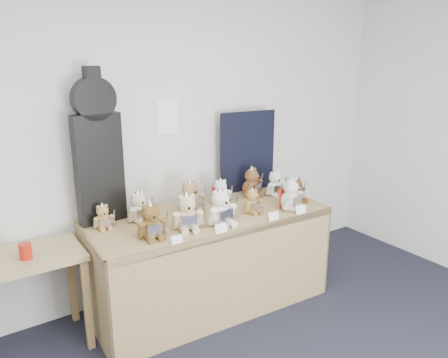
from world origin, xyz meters
TOP-DOWN VIEW (x-y plane):
  - room_shell at (0.56, 2.49)m, footprint 6.00×6.00m
  - display_table at (0.65, 1.93)m, footprint 2.02×0.93m
  - side_table at (-0.80, 2.20)m, footprint 0.91×0.52m
  - guitar_case at (-0.11, 2.34)m, footprint 0.37×0.13m
  - navy_board at (1.31, 2.35)m, footprint 0.57×0.09m
  - red_cup at (-0.73, 2.14)m, footprint 0.08×0.08m
  - teddy_front_far_left at (0.07, 1.83)m, footprint 0.24×0.20m
  - teddy_front_left at (0.35, 1.83)m, footprint 0.26×0.24m
  - teddy_front_centre at (0.62, 1.77)m, footprint 0.27×0.22m
  - teddy_front_right at (0.98, 1.83)m, footprint 0.19×0.15m
  - teddy_front_far_right at (1.30, 1.72)m, footprint 0.26×0.24m
  - teddy_front_end at (1.46, 1.82)m, footprint 0.21×0.20m
  - teddy_back_left at (0.12, 2.19)m, footprint 0.23×0.20m
  - teddy_back_centre_left at (0.56, 2.14)m, footprint 0.26×0.22m
  - teddy_back_centre_right at (0.88, 2.16)m, footprint 0.21×0.18m
  - teddy_back_right at (1.24, 2.18)m, footprint 0.25×0.24m
  - teddy_back_end at (1.43, 2.08)m, footprint 0.21×0.18m
  - teddy_back_far_left at (-0.16, 2.20)m, footprint 0.17×0.14m
  - entry_card_a at (0.17, 1.64)m, footprint 0.08×0.02m
  - entry_card_b at (0.52, 1.62)m, footprint 0.10×0.03m
  - entry_card_c at (1.01, 1.60)m, footprint 0.10×0.03m
  - entry_card_d at (1.29, 1.58)m, footprint 0.10×0.03m

SIDE VIEW (x-z plane):
  - side_table at x=-0.80m, z-range 0.25..1.00m
  - display_table at x=0.65m, z-range 0.24..1.06m
  - red_cup at x=-0.73m, z-range 0.75..0.86m
  - entry_card_a at x=0.17m, z-range 0.83..0.89m
  - entry_card_b at x=0.52m, z-range 0.83..0.89m
  - entry_card_c at x=1.01m, z-range 0.83..0.89m
  - entry_card_d at x=1.29m, z-range 0.83..0.90m
  - teddy_back_far_left at x=-0.16m, z-range 0.80..1.02m
  - teddy_front_right at x=0.98m, z-range 0.80..1.03m
  - teddy_back_centre_right at x=0.88m, z-range 0.80..1.05m
  - teddy_front_end at x=1.46m, z-range 0.80..1.05m
  - teddy_back_end at x=1.43m, z-range 0.80..1.06m
  - teddy_back_left at x=0.12m, z-range 0.79..1.07m
  - teddy_front_far_left at x=0.07m, z-range 0.79..1.09m
  - teddy_back_right at x=1.24m, z-range 0.79..1.10m
  - teddy_front_far_right at x=1.30m, z-range 0.79..1.10m
  - teddy_back_centre_left at x=0.56m, z-range 0.79..1.11m
  - teddy_front_left at x=0.35m, z-range 0.79..1.11m
  - teddy_front_centre at x=0.62m, z-range 0.79..1.12m
  - navy_board at x=1.31m, z-range 0.82..1.58m
  - guitar_case at x=-0.11m, z-range 0.81..2.00m
  - room_shell at x=0.56m, z-range -1.43..4.57m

